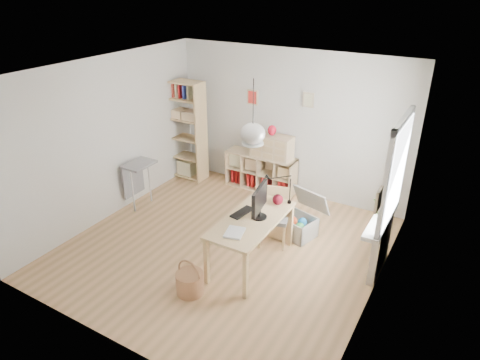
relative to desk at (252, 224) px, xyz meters
The scene contains 20 objects.
ground 0.87m from the desk, 164.74° to the left, with size 4.50×4.50×0.00m, color tan.
room_shell 1.34m from the desk, 164.74° to the left, with size 4.50×4.50×4.50m.
window_unit 2.04m from the desk, 24.12° to the left, with size 0.07×1.16×1.46m.
radiator 1.82m from the desk, 24.58° to the left, with size 0.10×0.80×0.80m, color white.
windowsill 1.77m from the desk, 25.25° to the left, with size 0.22×1.20×0.06m, color white.
desk is the anchor object (origin of this frame).
cube_shelf 2.48m from the desk, 114.61° to the left, with size 1.40×0.38×0.72m.
tall_bookshelf 3.27m from the desk, 142.99° to the left, with size 0.80×0.38×2.00m.
side_table 2.64m from the desk, 169.06° to the left, with size 0.40×0.55×0.85m.
chair 0.71m from the desk, 87.44° to the left, with size 0.54×0.54×0.89m.
wicker_basket 1.16m from the desk, 111.71° to the right, with size 0.37×0.37×0.51m.
storage_chest 1.20m from the desk, 76.69° to the left, with size 0.82×0.88×0.69m.
monitor 0.38m from the desk, 48.43° to the left, with size 0.22×0.55×0.48m.
keyboard 0.23m from the desk, 160.46° to the left, with size 0.15×0.40×0.02m, color black.
task_lamp 0.73m from the desk, 83.15° to the left, with size 0.40×0.15×0.43m.
yarn_ball 0.59m from the desk, 76.33° to the left, with size 0.16×0.16×0.16m, color #4B0A15.
paper_tray 0.46m from the desk, 91.54° to the right, with size 0.23×0.29×0.03m, color white.
drawer_chest 2.34m from the desk, 109.39° to the left, with size 0.76×0.35×0.43m, color #D4B78C.
red_vase 2.40m from the desk, 109.76° to the left, with size 0.16×0.16×0.19m, color maroon.
potted_plant 1.82m from the desk, 28.25° to the left, with size 0.26×0.22×0.29m, color #3B6F29.
Camera 1 is at (2.99, -4.66, 3.83)m, focal length 32.00 mm.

